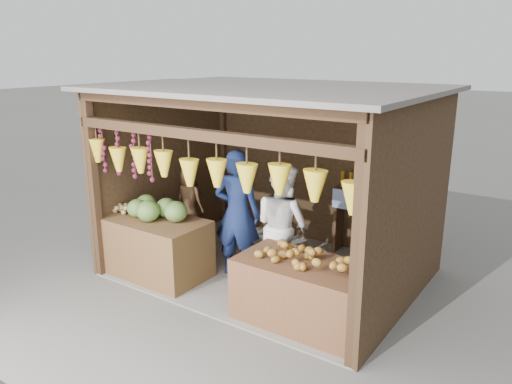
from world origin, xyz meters
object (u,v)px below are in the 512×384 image
(counter_left, at_px, (156,248))
(woman_standing, at_px, (283,226))
(counter_right, at_px, (304,293))
(vendor_seated, at_px, (189,200))
(man_standing, at_px, (237,214))

(counter_left, relative_size, woman_standing, 0.86)
(counter_left, height_order, woman_standing, woman_standing)
(counter_left, relative_size, counter_right, 0.93)
(woman_standing, xyz_separation_m, vendor_seated, (-1.93, 0.30, -0.04))
(counter_left, distance_m, vendor_seated, 1.16)
(counter_right, bearing_deg, man_standing, 156.21)
(woman_standing, bearing_deg, vendor_seated, 9.96)
(counter_right, relative_size, man_standing, 0.85)
(woman_standing, height_order, vendor_seated, woman_standing)
(man_standing, distance_m, vendor_seated, 1.31)
(man_standing, bearing_deg, vendor_seated, -31.55)
(counter_left, bearing_deg, vendor_seated, 106.05)
(counter_right, height_order, man_standing, man_standing)
(vendor_seated, bearing_deg, counter_right, 160.43)
(counter_left, xyz_separation_m, vendor_seated, (-0.30, 1.05, 0.40))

